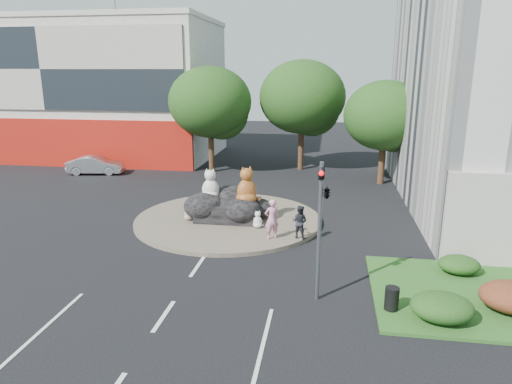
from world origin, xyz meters
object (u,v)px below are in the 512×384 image
pedestrian_pink (272,219)px  litter_bin (392,298)px  cat_white (210,184)px  cat_tabby (247,185)px  kitten_calico (189,211)px  pedestrian_dark (300,222)px  kitten_white (258,219)px  parked_car (96,165)px

pedestrian_pink → litter_bin: pedestrian_pink is taller
litter_bin → cat_white: bearing=134.4°
cat_tabby → pedestrian_pink: (1.64, -2.48, -0.96)m
cat_tabby → kitten_calico: 3.42m
pedestrian_dark → kitten_calico: bearing=2.7°
kitten_calico → pedestrian_dark: size_ratio=0.59×
kitten_white → parked_car: size_ratio=0.21×
kitten_white → pedestrian_pink: size_ratio=0.47×
cat_white → litter_bin: (8.47, -8.65, -1.47)m
cat_white → kitten_calico: cat_white is taller
pedestrian_dark → parked_car: bearing=-16.8°
kitten_white → cat_white: bearing=125.1°
cat_tabby → litter_bin: size_ratio=2.55×
cat_tabby → parked_car: (-13.85, 9.95, -1.41)m
kitten_white → pedestrian_dark: size_ratio=0.56×
cat_white → kitten_white: bearing=-33.2°
cat_white → pedestrian_pink: cat_white is taller
pedestrian_dark → litter_bin: 7.05m
cat_white → litter_bin: 12.20m
litter_bin → pedestrian_dark: bearing=119.8°
kitten_calico → kitten_white: 3.87m
parked_car → cat_tabby: bearing=-135.2°
pedestrian_pink → pedestrian_dark: bearing=162.7°
kitten_calico → pedestrian_pink: (4.70, -2.04, 0.49)m
cat_white → kitten_white: (2.79, -1.41, -1.34)m
kitten_calico → kitten_white: size_ratio=1.05×
pedestrian_dark → cat_white: bearing=-8.0°
pedestrian_dark → litter_bin: size_ratio=2.01×
cat_white → parked_car: (-11.81, 9.62, -1.28)m
kitten_calico → kitten_white: (3.82, -0.64, -0.02)m
parked_car → litter_bin: 27.30m
pedestrian_pink → cat_white: bearing=-66.3°
cat_white → pedestrian_pink: size_ratio=0.93×
pedestrian_pink → litter_bin: bearing=100.6°
cat_white → kitten_calico: (-1.02, -0.77, -1.32)m
cat_tabby → litter_bin: 10.64m
cat_white → pedestrian_pink: 4.71m
pedestrian_pink → kitten_calico: bearing=-52.3°
kitten_calico → cat_white: bearing=65.1°
cat_tabby → kitten_white: 1.97m
cat_tabby → parked_car: bearing=110.3°
pedestrian_pink → litter_bin: 7.58m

